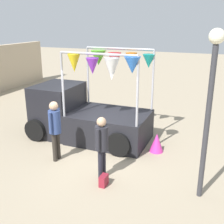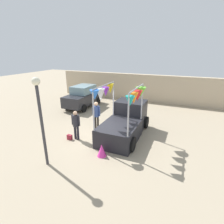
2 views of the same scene
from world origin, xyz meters
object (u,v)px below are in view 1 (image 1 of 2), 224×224
at_px(street_lamp, 210,93).
at_px(folded_kite_bundle_magenta, 157,143).
at_px(person_customer, 102,142).
at_px(vendor_truck, 83,112).
at_px(handbag, 104,180).
at_px(person_vendor, 55,125).

bearing_deg(street_lamp, folded_kite_bundle_magenta, 37.92).
bearing_deg(person_customer, folded_kite_bundle_magenta, -25.12).
relative_size(vendor_truck, folded_kite_bundle_magenta, 6.82).
relative_size(handbag, street_lamp, 0.07).
height_order(vendor_truck, person_customer, vendor_truck).
relative_size(person_customer, street_lamp, 0.44).
distance_m(handbag, folded_kite_bundle_magenta, 2.53).
height_order(person_customer, handbag, person_customer).
bearing_deg(handbag, person_customer, 29.74).
bearing_deg(folded_kite_bundle_magenta, vendor_truck, 85.07).
bearing_deg(person_vendor, vendor_truck, 2.74).
xyz_separation_m(street_lamp, folded_kite_bundle_magenta, (1.93, 1.51, -2.20)).
bearing_deg(vendor_truck, handbag, -143.65).
relative_size(vendor_truck, street_lamp, 1.07).
bearing_deg(person_customer, handbag, -150.26).
height_order(vendor_truck, handbag, vendor_truck).
height_order(vendor_truck, folded_kite_bundle_magenta, vendor_truck).
height_order(person_vendor, handbag, person_vendor).
xyz_separation_m(vendor_truck, handbag, (-2.64, -1.94, -0.76)).
distance_m(vendor_truck, folded_kite_bundle_magenta, 2.78).
relative_size(person_vendor, street_lamp, 0.47).
distance_m(person_vendor, handbag, 2.21).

